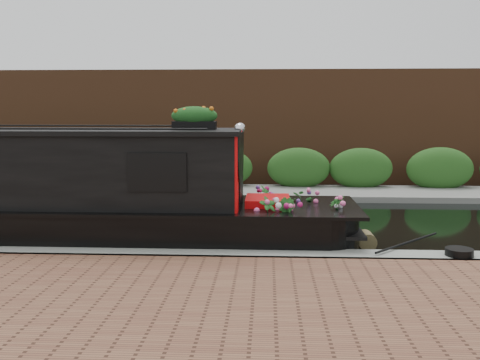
{
  "coord_description": "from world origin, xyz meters",
  "views": [
    {
      "loc": [
        1.28,
        -12.03,
        2.65
      ],
      "look_at": [
        0.69,
        -0.6,
        1.11
      ],
      "focal_mm": 40.0,
      "sensor_mm": 36.0,
      "label": 1
    }
  ],
  "objects": [
    {
      "name": "near_bank_coping",
      "position": [
        0.0,
        -3.3,
        0.0
      ],
      "size": [
        40.0,
        0.6,
        0.5
      ],
      "primitive_type": "cube",
      "color": "gray",
      "rests_on": "ground"
    },
    {
      "name": "narrowboat",
      "position": [
        -3.52,
        -2.04,
        0.87
      ],
      "size": [
        12.43,
        2.21,
        2.92
      ],
      "rotation": [
        0.0,
        0.0,
        -0.0
      ],
      "color": "black",
      "rests_on": "ground"
    },
    {
      "name": "ground",
      "position": [
        0.0,
        0.0,
        0.0
      ],
      "size": [
        80.0,
        80.0,
        0.0
      ],
      "primitive_type": "plane",
      "color": "black",
      "rests_on": "ground"
    },
    {
      "name": "far_hedge",
      "position": [
        0.0,
        5.1,
        0.0
      ],
      "size": [
        40.0,
        1.1,
        2.8
      ],
      "primitive_type": "cube",
      "color": "#25531B",
      "rests_on": "ground"
    },
    {
      "name": "far_brick_wall",
      "position": [
        0.0,
        7.2,
        0.0
      ],
      "size": [
        40.0,
        1.0,
        8.0
      ],
      "primitive_type": "cube",
      "color": "brown",
      "rests_on": "ground"
    },
    {
      "name": "far_bank_path",
      "position": [
        0.0,
        4.2,
        0.0
      ],
      "size": [
        40.0,
        2.4,
        0.34
      ],
      "primitive_type": "cube",
      "color": "slate",
      "rests_on": "ground"
    },
    {
      "name": "rope_fender",
      "position": [
        3.16,
        -2.04,
        0.17
      ],
      "size": [
        0.33,
        0.44,
        0.33
      ],
      "primitive_type": "cylinder",
      "rotation": [
        1.57,
        0.0,
        0.0
      ],
      "color": "brown",
      "rests_on": "ground"
    },
    {
      "name": "coiled_mooring_rope",
      "position": [
        4.44,
        -3.33,
        0.31
      ],
      "size": [
        0.45,
        0.45,
        0.12
      ],
      "primitive_type": "cylinder",
      "color": "black",
      "rests_on": "near_bank_coping"
    }
  ]
}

